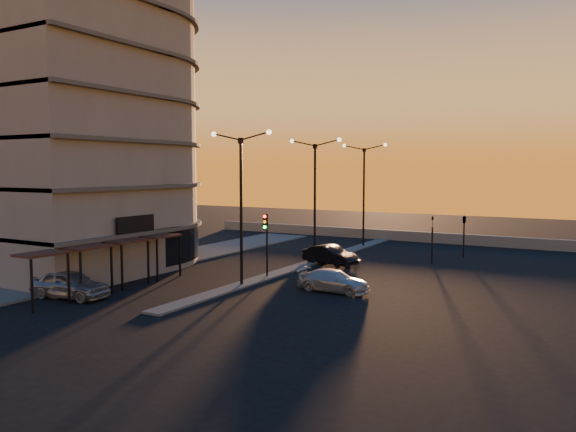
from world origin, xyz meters
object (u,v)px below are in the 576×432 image
(streetlamp_mid, at_px, (315,190))
(traffic_light_main, at_px, (266,235))
(car_hatchback, at_px, (70,284))
(car_sedan, at_px, (330,255))
(car_wagon, at_px, (334,281))

(streetlamp_mid, height_order, traffic_light_main, streetlamp_mid)
(traffic_light_main, relative_size, car_hatchback, 0.91)
(car_sedan, bearing_deg, car_hatchback, 169.32)
(streetlamp_mid, bearing_deg, car_wagon, -57.06)
(traffic_light_main, bearing_deg, car_hatchback, -122.25)
(car_sedan, distance_m, car_wagon, 9.24)
(car_wagon, bearing_deg, streetlamp_mid, 33.20)
(traffic_light_main, xyz_separation_m, car_wagon, (5.61, -1.53, -2.26))
(traffic_light_main, distance_m, car_sedan, 7.23)
(streetlamp_mid, height_order, car_sedan, streetlamp_mid)
(streetlamp_mid, distance_m, car_hatchback, 19.21)
(streetlamp_mid, relative_size, traffic_light_main, 2.24)
(streetlamp_mid, distance_m, car_sedan, 5.11)
(streetlamp_mid, height_order, car_hatchback, streetlamp_mid)
(traffic_light_main, xyz_separation_m, car_hatchback, (-6.50, -10.30, -2.10))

